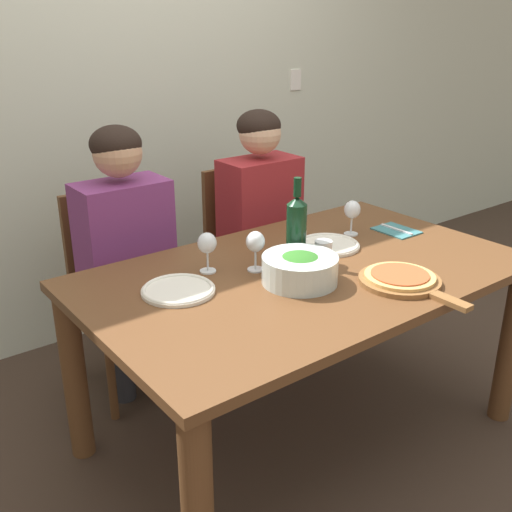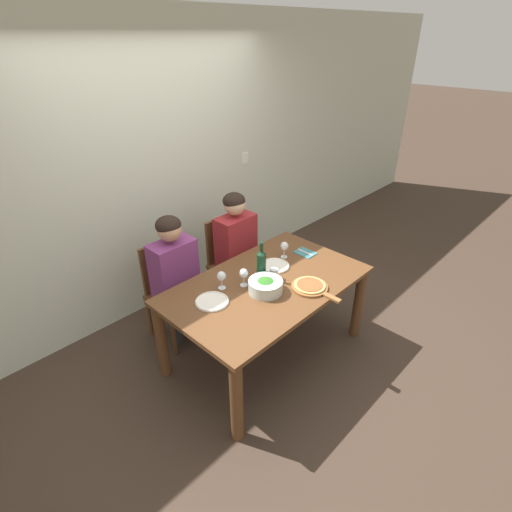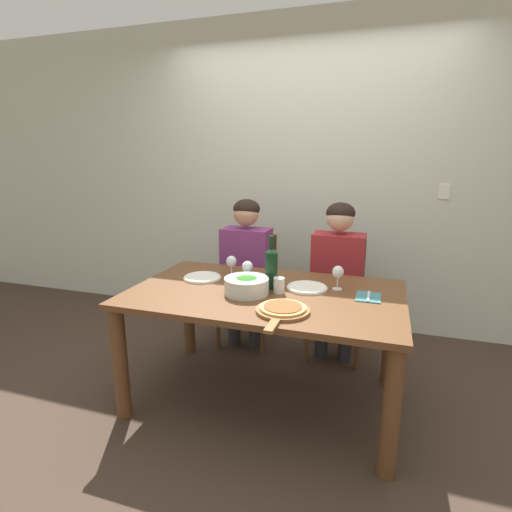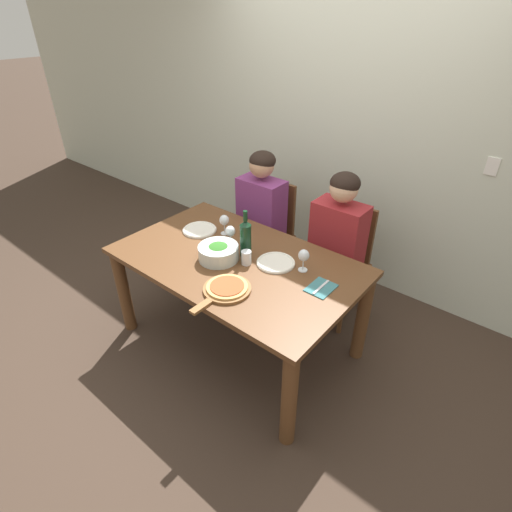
{
  "view_description": "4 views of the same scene",
  "coord_description": "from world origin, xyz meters",
  "px_view_note": "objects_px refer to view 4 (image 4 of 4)",
  "views": [
    {
      "loc": [
        -1.38,
        -1.5,
        1.6
      ],
      "look_at": [
        -0.14,
        0.11,
        0.79
      ],
      "focal_mm": 42.0,
      "sensor_mm": 36.0,
      "label": 1
    },
    {
      "loc": [
        -1.97,
        -1.78,
        2.5
      ],
      "look_at": [
        0.02,
        0.14,
        0.92
      ],
      "focal_mm": 28.0,
      "sensor_mm": 36.0,
      "label": 2
    },
    {
      "loc": [
        0.65,
        -2.2,
        1.54
      ],
      "look_at": [
        -0.09,
        0.11,
        0.92
      ],
      "focal_mm": 28.0,
      "sensor_mm": 36.0,
      "label": 3
    },
    {
      "loc": [
        1.51,
        -1.63,
        2.17
      ],
      "look_at": [
        0.12,
        0.06,
        0.78
      ],
      "focal_mm": 28.0,
      "sensor_mm": 36.0,
      "label": 4
    }
  ],
  "objects_px": {
    "fork_on_napkin": "(321,288)",
    "dinner_plate_left": "(200,230)",
    "wine_glass_centre": "(230,232)",
    "wine_bottle": "(246,238)",
    "person_woman": "(260,209)",
    "person_man": "(337,236)",
    "wine_glass_left": "(224,221)",
    "chair_left": "(268,230)",
    "pizza_on_board": "(226,289)",
    "water_tumbler": "(247,257)",
    "dinner_plate_right": "(276,262)",
    "broccoli_bowl": "(218,252)",
    "chair_right": "(341,258)",
    "wine_glass_right": "(304,256)"
  },
  "relations": [
    {
      "from": "broccoli_bowl",
      "to": "dinner_plate_left",
      "type": "distance_m",
      "value": 0.43
    },
    {
      "from": "wine_bottle",
      "to": "fork_on_napkin",
      "type": "bearing_deg",
      "value": 0.5
    },
    {
      "from": "fork_on_napkin",
      "to": "dinner_plate_left",
      "type": "bearing_deg",
      "value": 178.13
    },
    {
      "from": "wine_bottle",
      "to": "broccoli_bowl",
      "type": "distance_m",
      "value": 0.2
    },
    {
      "from": "person_woman",
      "to": "broccoli_bowl",
      "type": "height_order",
      "value": "person_woman"
    },
    {
      "from": "wine_glass_right",
      "to": "fork_on_napkin",
      "type": "height_order",
      "value": "wine_glass_right"
    },
    {
      "from": "wine_glass_right",
      "to": "person_woman",
      "type": "bearing_deg",
      "value": 145.42
    },
    {
      "from": "pizza_on_board",
      "to": "fork_on_napkin",
      "type": "distance_m",
      "value": 0.56
    },
    {
      "from": "pizza_on_board",
      "to": "fork_on_napkin",
      "type": "relative_size",
      "value": 2.37
    },
    {
      "from": "chair_left",
      "to": "dinner_plate_left",
      "type": "distance_m",
      "value": 0.76
    },
    {
      "from": "person_man",
      "to": "fork_on_napkin",
      "type": "xyz_separation_m",
      "value": [
        0.25,
        -0.63,
        0.02
      ]
    },
    {
      "from": "wine_glass_centre",
      "to": "person_woman",
      "type": "bearing_deg",
      "value": 110.34
    },
    {
      "from": "chair_left",
      "to": "wine_glass_left",
      "type": "xyz_separation_m",
      "value": [
        0.08,
        -0.62,
        0.36
      ]
    },
    {
      "from": "dinner_plate_left",
      "to": "wine_glass_right",
      "type": "height_order",
      "value": "wine_glass_right"
    },
    {
      "from": "wine_glass_right",
      "to": "dinner_plate_right",
      "type": "bearing_deg",
      "value": -164.78
    },
    {
      "from": "chair_left",
      "to": "fork_on_napkin",
      "type": "relative_size",
      "value": 4.97
    },
    {
      "from": "wine_bottle",
      "to": "wine_glass_centre",
      "type": "xyz_separation_m",
      "value": [
        -0.17,
        0.03,
        -0.03
      ]
    },
    {
      "from": "person_woman",
      "to": "dinner_plate_right",
      "type": "bearing_deg",
      "value": -44.15
    },
    {
      "from": "wine_bottle",
      "to": "water_tumbler",
      "type": "relative_size",
      "value": 3.52
    },
    {
      "from": "wine_glass_left",
      "to": "chair_left",
      "type": "bearing_deg",
      "value": 97.11
    },
    {
      "from": "dinner_plate_left",
      "to": "wine_glass_left",
      "type": "bearing_deg",
      "value": 26.12
    },
    {
      "from": "wine_bottle",
      "to": "broccoli_bowl",
      "type": "bearing_deg",
      "value": -126.58
    },
    {
      "from": "person_man",
      "to": "wine_bottle",
      "type": "distance_m",
      "value": 0.73
    },
    {
      "from": "wine_bottle",
      "to": "pizza_on_board",
      "type": "relative_size",
      "value": 0.77
    },
    {
      "from": "wine_glass_centre",
      "to": "wine_bottle",
      "type": "bearing_deg",
      "value": -10.84
    },
    {
      "from": "chair_left",
      "to": "fork_on_napkin",
      "type": "distance_m",
      "value": 1.25
    },
    {
      "from": "dinner_plate_left",
      "to": "wine_bottle",
      "type": "bearing_deg",
      "value": -4.69
    },
    {
      "from": "chair_left",
      "to": "dinner_plate_right",
      "type": "xyz_separation_m",
      "value": [
        0.61,
        -0.7,
        0.26
      ]
    },
    {
      "from": "chair_right",
      "to": "person_woman",
      "type": "bearing_deg",
      "value": -171.29
    },
    {
      "from": "person_woman",
      "to": "wine_glass_centre",
      "type": "bearing_deg",
      "value": -69.66
    },
    {
      "from": "person_woman",
      "to": "chair_left",
      "type": "bearing_deg",
      "value": 90.0
    },
    {
      "from": "person_woman",
      "to": "fork_on_napkin",
      "type": "xyz_separation_m",
      "value": [
        0.98,
        -0.63,
        0.02
      ]
    },
    {
      "from": "dinner_plate_left",
      "to": "wine_glass_left",
      "type": "height_order",
      "value": "wine_glass_left"
    },
    {
      "from": "wine_bottle",
      "to": "person_man",
      "type": "bearing_deg",
      "value": 62.3
    },
    {
      "from": "wine_glass_right",
      "to": "fork_on_napkin",
      "type": "distance_m",
      "value": 0.23
    },
    {
      "from": "person_man",
      "to": "pizza_on_board",
      "type": "relative_size",
      "value": 2.82
    },
    {
      "from": "wine_bottle",
      "to": "dinner_plate_left",
      "type": "distance_m",
      "value": 0.51
    },
    {
      "from": "chair_right",
      "to": "chair_left",
      "type": "bearing_deg",
      "value": 180.0
    },
    {
      "from": "fork_on_napkin",
      "to": "wine_glass_centre",
      "type": "bearing_deg",
      "value": 177.95
    },
    {
      "from": "chair_left",
      "to": "broccoli_bowl",
      "type": "distance_m",
      "value": 0.99
    },
    {
      "from": "person_woman",
      "to": "person_man",
      "type": "bearing_deg",
      "value": 0.0
    },
    {
      "from": "wine_bottle",
      "to": "dinner_plate_right",
      "type": "xyz_separation_m",
      "value": [
        0.22,
        0.05,
        -0.13
      ]
    },
    {
      "from": "person_woman",
      "to": "fork_on_napkin",
      "type": "relative_size",
      "value": 6.69
    },
    {
      "from": "person_man",
      "to": "wine_glass_centre",
      "type": "xyz_separation_m",
      "value": [
        -0.5,
        -0.6,
        0.12
      ]
    },
    {
      "from": "wine_bottle",
      "to": "dinner_plate_right",
      "type": "relative_size",
      "value": 1.32
    },
    {
      "from": "pizza_on_board",
      "to": "water_tumbler",
      "type": "distance_m",
      "value": 0.32
    },
    {
      "from": "chair_right",
      "to": "wine_glass_left",
      "type": "relative_size",
      "value": 5.93
    },
    {
      "from": "person_man",
      "to": "wine_glass_left",
      "type": "relative_size",
      "value": 7.98
    },
    {
      "from": "broccoli_bowl",
      "to": "dinner_plate_left",
      "type": "xyz_separation_m",
      "value": [
        -0.38,
        0.19,
        -0.04
      ]
    },
    {
      "from": "person_woman",
      "to": "wine_glass_centre",
      "type": "distance_m",
      "value": 0.66
    }
  ]
}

